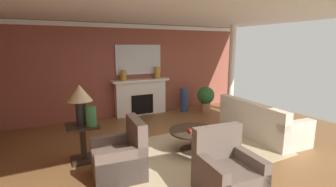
{
  "coord_description": "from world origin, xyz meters",
  "views": [
    {
      "loc": [
        -2.46,
        -4.04,
        2.13
      ],
      "look_at": [
        0.17,
        1.09,
        1.0
      ],
      "focal_mm": 26.06,
      "sensor_mm": 36.0,
      "label": 1
    }
  ],
  "objects_px": {
    "armchair_facing_fireplace": "(227,174)",
    "potted_plant": "(206,97)",
    "fireplace": "(141,98)",
    "armchair_near_window": "(121,158)",
    "sofa": "(260,124)",
    "mantel_mirror": "(139,60)",
    "table_lamp": "(80,97)",
    "vase_on_side_table": "(91,116)",
    "vase_mantel_left": "(123,76)",
    "side_table": "(83,140)",
    "coffee_table": "(194,135)",
    "vase_tall_corner": "(184,100)",
    "vase_mantel_right": "(157,73)"
  },
  "relations": [
    {
      "from": "fireplace",
      "to": "vase_on_side_table",
      "type": "xyz_separation_m",
      "value": [
        -1.94,
        -2.58,
        0.35
      ]
    },
    {
      "from": "table_lamp",
      "to": "vase_tall_corner",
      "type": "height_order",
      "value": "table_lamp"
    },
    {
      "from": "coffee_table",
      "to": "vase_mantel_right",
      "type": "bearing_deg",
      "value": 79.24
    },
    {
      "from": "side_table",
      "to": "vase_tall_corner",
      "type": "bearing_deg",
      "value": 31.85
    },
    {
      "from": "sofa",
      "to": "table_lamp",
      "type": "height_order",
      "value": "table_lamp"
    },
    {
      "from": "fireplace",
      "to": "mantel_mirror",
      "type": "height_order",
      "value": "mantel_mirror"
    },
    {
      "from": "vase_mantel_left",
      "to": "vase_tall_corner",
      "type": "distance_m",
      "value": 2.14
    },
    {
      "from": "side_table",
      "to": "vase_tall_corner",
      "type": "height_order",
      "value": "vase_tall_corner"
    },
    {
      "from": "sofa",
      "to": "armchair_facing_fireplace",
      "type": "distance_m",
      "value": 2.7
    },
    {
      "from": "fireplace",
      "to": "table_lamp",
      "type": "xyz_separation_m",
      "value": [
        -2.09,
        -2.46,
        0.7
      ]
    },
    {
      "from": "sofa",
      "to": "vase_mantel_left",
      "type": "relative_size",
      "value": 7.12
    },
    {
      "from": "sofa",
      "to": "armchair_facing_fireplace",
      "type": "xyz_separation_m",
      "value": [
        -2.26,
        -1.48,
        0.01
      ]
    },
    {
      "from": "table_lamp",
      "to": "potted_plant",
      "type": "height_order",
      "value": "table_lamp"
    },
    {
      "from": "mantel_mirror",
      "to": "coffee_table",
      "type": "height_order",
      "value": "mantel_mirror"
    },
    {
      "from": "vase_on_side_table",
      "to": "sofa",
      "type": "bearing_deg",
      "value": -6.71
    },
    {
      "from": "vase_mantel_right",
      "to": "sofa",
      "type": "bearing_deg",
      "value": -66.12
    },
    {
      "from": "fireplace",
      "to": "armchair_near_window",
      "type": "xyz_separation_m",
      "value": [
        -1.63,
        -3.32,
        -0.22
      ]
    },
    {
      "from": "table_lamp",
      "to": "vase_on_side_table",
      "type": "distance_m",
      "value": 0.4
    },
    {
      "from": "vase_mantel_left",
      "to": "vase_tall_corner",
      "type": "xyz_separation_m",
      "value": [
        1.94,
        -0.25,
        -0.87
      ]
    },
    {
      "from": "side_table",
      "to": "table_lamp",
      "type": "relative_size",
      "value": 0.93
    },
    {
      "from": "side_table",
      "to": "coffee_table",
      "type": "bearing_deg",
      "value": -15.96
    },
    {
      "from": "fireplace",
      "to": "vase_tall_corner",
      "type": "height_order",
      "value": "fireplace"
    },
    {
      "from": "vase_mantel_right",
      "to": "vase_mantel_left",
      "type": "height_order",
      "value": "vase_mantel_right"
    },
    {
      "from": "potted_plant",
      "to": "vase_mantel_left",
      "type": "bearing_deg",
      "value": 166.31
    },
    {
      "from": "mantel_mirror",
      "to": "vase_mantel_right",
      "type": "distance_m",
      "value": 0.71
    },
    {
      "from": "armchair_near_window",
      "to": "potted_plant",
      "type": "distance_m",
      "value": 4.49
    },
    {
      "from": "armchair_facing_fireplace",
      "to": "potted_plant",
      "type": "xyz_separation_m",
      "value": [
        2.38,
        3.84,
        0.19
      ]
    },
    {
      "from": "fireplace",
      "to": "sofa",
      "type": "xyz_separation_m",
      "value": [
        1.87,
        -3.03,
        -0.23
      ]
    },
    {
      "from": "mantel_mirror",
      "to": "coffee_table",
      "type": "xyz_separation_m",
      "value": [
        -0.02,
        -3.18,
        -1.38
      ]
    },
    {
      "from": "vase_mantel_left",
      "to": "table_lamp",
      "type": "bearing_deg",
      "value": -122.59
    },
    {
      "from": "fireplace",
      "to": "armchair_near_window",
      "type": "relative_size",
      "value": 1.89
    },
    {
      "from": "armchair_near_window",
      "to": "potted_plant",
      "type": "relative_size",
      "value": 1.14
    },
    {
      "from": "table_lamp",
      "to": "side_table",
      "type": "bearing_deg",
      "value": 0.0
    },
    {
      "from": "armchair_near_window",
      "to": "vase_on_side_table",
      "type": "height_order",
      "value": "vase_on_side_table"
    },
    {
      "from": "mantel_mirror",
      "to": "table_lamp",
      "type": "height_order",
      "value": "mantel_mirror"
    },
    {
      "from": "armchair_near_window",
      "to": "armchair_facing_fireplace",
      "type": "xyz_separation_m",
      "value": [
        1.23,
        -1.19,
        0.0
      ]
    },
    {
      "from": "vase_mantel_left",
      "to": "vase_tall_corner",
      "type": "relative_size",
      "value": 0.39
    },
    {
      "from": "armchair_facing_fireplace",
      "to": "vase_mantel_right",
      "type": "xyz_separation_m",
      "value": [
        0.94,
        4.46,
        0.99
      ]
    },
    {
      "from": "potted_plant",
      "to": "mantel_mirror",
      "type": "bearing_deg",
      "value": 158.38
    },
    {
      "from": "fireplace",
      "to": "armchair_facing_fireplace",
      "type": "height_order",
      "value": "fireplace"
    },
    {
      "from": "table_lamp",
      "to": "armchair_near_window",
      "type": "bearing_deg",
      "value": -61.48
    },
    {
      "from": "vase_mantel_right",
      "to": "vase_on_side_table",
      "type": "distance_m",
      "value": 3.58
    },
    {
      "from": "sofa",
      "to": "potted_plant",
      "type": "relative_size",
      "value": 2.58
    },
    {
      "from": "armchair_near_window",
      "to": "side_table",
      "type": "relative_size",
      "value": 1.36
    },
    {
      "from": "coffee_table",
      "to": "potted_plant",
      "type": "bearing_deg",
      "value": 49.88
    },
    {
      "from": "coffee_table",
      "to": "vase_on_side_table",
      "type": "height_order",
      "value": "vase_on_side_table"
    },
    {
      "from": "fireplace",
      "to": "vase_mantel_left",
      "type": "relative_size",
      "value": 5.96
    },
    {
      "from": "armchair_facing_fireplace",
      "to": "potted_plant",
      "type": "distance_m",
      "value": 4.53
    },
    {
      "from": "side_table",
      "to": "table_lamp",
      "type": "distance_m",
      "value": 0.82
    },
    {
      "from": "armchair_near_window",
      "to": "vase_tall_corner",
      "type": "height_order",
      "value": "armchair_near_window"
    }
  ]
}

